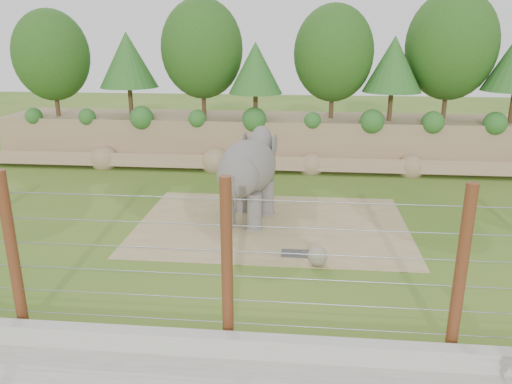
{
  "coord_description": "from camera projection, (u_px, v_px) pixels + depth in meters",
  "views": [
    {
      "loc": [
        1.63,
        -14.41,
        6.84
      ],
      "look_at": [
        0.0,
        2.0,
        1.6
      ],
      "focal_mm": 35.0,
      "sensor_mm": 36.0,
      "label": 1
    }
  ],
  "objects": [
    {
      "name": "back_embankment",
      "position": [
        287.0,
        90.0,
        26.66
      ],
      "size": [
        30.0,
        5.52,
        8.77
      ],
      "color": "#917655",
      "rests_on": "ground"
    },
    {
      "name": "dirt_patch",
      "position": [
        272.0,
        225.0,
        18.68
      ],
      "size": [
        10.0,
        7.0,
        0.02
      ],
      "primitive_type": "cube",
      "color": "#968656",
      "rests_on": "ground"
    },
    {
      "name": "retaining_wall",
      "position": [
        225.0,
        345.0,
        11.07
      ],
      "size": [
        26.0,
        0.35,
        0.5
      ],
      "primitive_type": "cube",
      "color": "#A6A599",
      "rests_on": "ground"
    },
    {
      "name": "stone_ball",
      "position": [
        318.0,
        256.0,
        15.3
      ],
      "size": [
        0.61,
        0.61,
        0.61
      ],
      "primitive_type": "sphere",
      "color": "gray",
      "rests_on": "dirt_patch"
    },
    {
      "name": "barrier_fence",
      "position": [
        227.0,
        263.0,
        11.02
      ],
      "size": [
        20.26,
        0.26,
        4.0
      ],
      "color": "#562D13",
      "rests_on": "ground"
    },
    {
      "name": "drain_grate",
      "position": [
        297.0,
        253.0,
        16.18
      ],
      "size": [
        1.0,
        0.6,
        0.03
      ],
      "primitive_type": "cube",
      "color": "#262628",
      "rests_on": "dirt_patch"
    },
    {
      "name": "ground",
      "position": [
        250.0,
        259.0,
        15.89
      ],
      "size": [
        90.0,
        90.0,
        0.0
      ],
      "primitive_type": "plane",
      "color": "#3D681C",
      "rests_on": "ground"
    },
    {
      "name": "elephant",
      "position": [
        248.0,
        179.0,
        18.73
      ],
      "size": [
        2.47,
        4.27,
        3.25
      ],
      "primitive_type": null,
      "rotation": [
        0.0,
        0.0,
        -0.2
      ],
      "color": "slate",
      "rests_on": "ground"
    }
  ]
}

